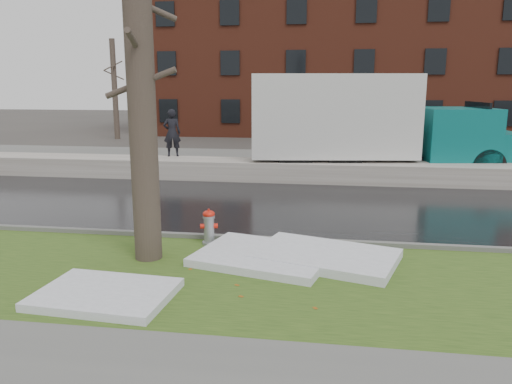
# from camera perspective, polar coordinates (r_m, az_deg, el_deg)

# --- Properties ---
(ground) EXTENTS (120.00, 120.00, 0.00)m
(ground) POSITION_cam_1_polar(r_m,az_deg,el_deg) (10.69, -3.94, -7.24)
(ground) COLOR #47423D
(ground) RESTS_ON ground
(verge) EXTENTS (60.00, 4.50, 0.04)m
(verge) POSITION_cam_1_polar(r_m,az_deg,el_deg) (9.54, -5.58, -9.57)
(verge) COLOR #2B4717
(verge) RESTS_ON ground
(road) EXTENTS (60.00, 7.00, 0.03)m
(road) POSITION_cam_1_polar(r_m,az_deg,el_deg) (14.93, -0.24, -1.53)
(road) COLOR black
(road) RESTS_ON ground
(parking_lot) EXTENTS (60.00, 9.00, 0.03)m
(parking_lot) POSITION_cam_1_polar(r_m,az_deg,el_deg) (23.21, 2.96, 3.36)
(parking_lot) COLOR slate
(parking_lot) RESTS_ON ground
(curb) EXTENTS (60.00, 0.15, 0.14)m
(curb) POSITION_cam_1_polar(r_m,az_deg,el_deg) (11.59, -2.89, -5.30)
(curb) COLOR slate
(curb) RESTS_ON ground
(snowbank) EXTENTS (60.00, 1.60, 0.75)m
(snowbank) POSITION_cam_1_polar(r_m,az_deg,el_deg) (18.94, 1.69, 2.49)
(snowbank) COLOR beige
(snowbank) RESTS_ON ground
(brick_building) EXTENTS (26.00, 12.00, 10.00)m
(brick_building) POSITION_cam_1_polar(r_m,az_deg,el_deg) (39.87, 8.46, 14.08)
(brick_building) COLOR maroon
(brick_building) RESTS_ON ground
(bg_tree_left) EXTENTS (1.40, 1.62, 6.50)m
(bg_tree_left) POSITION_cam_1_polar(r_m,az_deg,el_deg) (34.87, -15.86, 11.32)
(bg_tree_left) COLOR brown
(bg_tree_left) RESTS_ON ground
(bg_tree_center) EXTENTS (1.40, 1.62, 6.50)m
(bg_tree_center) POSITION_cam_1_polar(r_m,az_deg,el_deg) (36.77, -4.48, 11.75)
(bg_tree_center) COLOR brown
(bg_tree_center) RESTS_ON ground
(fire_hydrant) EXTENTS (0.40, 0.37, 0.81)m
(fire_hydrant) POSITION_cam_1_polar(r_m,az_deg,el_deg) (11.20, -5.39, -3.82)
(fire_hydrant) COLOR gray
(fire_hydrant) RESTS_ON verge
(tree) EXTENTS (1.43, 1.70, 6.88)m
(tree) POSITION_cam_1_polar(r_m,az_deg,el_deg) (10.06, -13.02, 11.63)
(tree) COLOR brown
(tree) RESTS_ON verge
(box_truck) EXTENTS (11.99, 4.03, 3.96)m
(box_truck) POSITION_cam_1_polar(r_m,az_deg,el_deg) (19.90, 12.32, 7.67)
(box_truck) COLOR black
(box_truck) RESTS_ON ground
(worker) EXTENTS (0.78, 0.62, 1.87)m
(worker) POSITION_cam_1_polar(r_m,az_deg,el_deg) (20.22, -9.57, 6.69)
(worker) COLOR black
(worker) RESTS_ON snowbank
(snow_patch_near) EXTENTS (3.02, 2.59, 0.16)m
(snow_patch_near) POSITION_cam_1_polar(r_m,az_deg,el_deg) (10.27, 0.91, -7.31)
(snow_patch_near) COLOR white
(snow_patch_near) RESTS_ON verge
(snow_patch_far) EXTENTS (2.31, 1.75, 0.14)m
(snow_patch_far) POSITION_cam_1_polar(r_m,az_deg,el_deg) (8.88, -16.85, -11.11)
(snow_patch_far) COLOR white
(snow_patch_far) RESTS_ON verge
(snow_patch_side) EXTENTS (3.21, 2.55, 0.18)m
(snow_patch_side) POSITION_cam_1_polar(r_m,az_deg,el_deg) (10.32, 7.86, -7.28)
(snow_patch_side) COLOR white
(snow_patch_side) RESTS_ON verge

